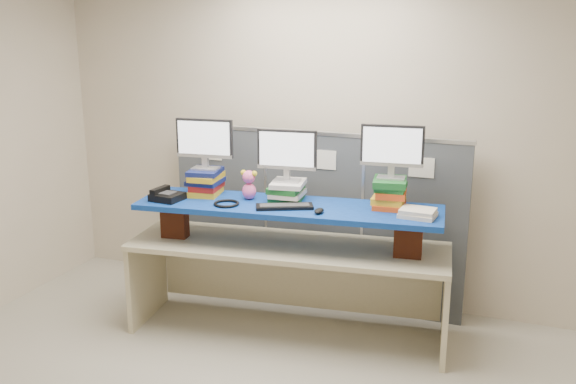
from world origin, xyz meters
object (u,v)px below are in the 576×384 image
at_px(monitor_left, 205,141).
at_px(desk_phone, 166,196).
at_px(monitor_right, 392,148).
at_px(monitor_center, 287,152).
at_px(keyboard, 285,206).
at_px(desk, 288,262).
at_px(blue_board, 288,207).

height_order(monitor_left, desk_phone, monitor_left).
relative_size(monitor_right, desk_phone, 1.91).
bearing_deg(desk_phone, monitor_left, 54.28).
xyz_separation_m(monitor_left, monitor_center, (0.66, 0.08, -0.06)).
distance_m(monitor_center, desk_phone, 1.00).
distance_m(keyboard, desk_phone, 0.95).
distance_m(monitor_center, keyboard, 0.43).
xyz_separation_m(desk, blue_board, (-0.00, -0.00, 0.45)).
distance_m(monitor_left, monitor_right, 1.46).
distance_m(blue_board, desk_phone, 0.96).
bearing_deg(blue_board, monitor_left, 170.46).
xyz_separation_m(desk, monitor_center, (-0.05, 0.11, 0.85)).
height_order(monitor_center, keyboard, monitor_center).
bearing_deg(blue_board, monitor_center, 107.70).
bearing_deg(blue_board, desk_phone, -173.81).
xyz_separation_m(desk, monitor_left, (-0.71, 0.03, 0.91)).
xyz_separation_m(monitor_left, desk_phone, (-0.22, -0.25, -0.40)).
bearing_deg(desk_phone, keyboard, 12.67).
bearing_deg(monitor_left, blue_board, -9.54).
bearing_deg(desk, monitor_left, 170.46).
xyz_separation_m(desk, monitor_right, (0.73, 0.21, 0.92)).
bearing_deg(keyboard, monitor_right, -2.42).
bearing_deg(desk_phone, desk, 18.36).
relative_size(blue_board, monitor_right, 5.03).
bearing_deg(monitor_left, desk, -9.54).
height_order(keyboard, desk_phone, desk_phone).
bearing_deg(monitor_right, blue_board, -171.08).
distance_m(desk, keyboard, 0.49).
bearing_deg(blue_board, keyboard, -92.00).
bearing_deg(desk_phone, monitor_right, 19.57).
bearing_deg(monitor_left, keyboard, -16.90).
bearing_deg(monitor_right, monitor_left, -180.00).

